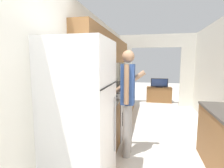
{
  "coord_description": "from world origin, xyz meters",
  "views": [
    {
      "loc": [
        -0.15,
        -1.18,
        1.56
      ],
      "look_at": [
        -1.05,
        2.87,
        1.03
      ],
      "focal_mm": 28.0,
      "sensor_mm": 36.0,
      "label": 1
    }
  ],
  "objects": [
    {
      "name": "range_oven",
      "position": [
        -0.98,
        2.33,
        0.45
      ],
      "size": [
        0.66,
        0.76,
        1.02
      ],
      "color": "#B7B7BC",
      "rests_on": "ground_plane"
    },
    {
      "name": "person",
      "position": [
        -0.5,
        1.61,
        0.95
      ],
      "size": [
        0.56,
        0.38,
        1.74
      ],
      "rotation": [
        0.0,
        0.0,
        1.55
      ],
      "color": "#9E9E9E",
      "rests_on": "ground_plane"
    },
    {
      "name": "television",
      "position": [
        0.18,
        5.72,
        0.75
      ],
      "size": [
        0.64,
        0.16,
        0.34
      ],
      "color": "black",
      "rests_on": "tv_cabinet"
    },
    {
      "name": "knife",
      "position": [
        -0.9,
        2.87,
        0.89
      ],
      "size": [
        0.05,
        0.31,
        0.02
      ],
      "rotation": [
        0.0,
        0.0,
        -0.07
      ],
      "color": "#B7B7BC",
      "rests_on": "counter_left"
    },
    {
      "name": "tv_cabinet",
      "position": [
        0.18,
        5.76,
        0.29
      ],
      "size": [
        0.94,
        0.42,
        0.58
      ],
      "color": "brown",
      "rests_on": "ground_plane"
    },
    {
      "name": "refrigerator",
      "position": [
        -0.94,
        0.69,
        0.91
      ],
      "size": [
        0.72,
        0.77,
        1.81
      ],
      "color": "white",
      "rests_on": "ground_plane"
    },
    {
      "name": "wall_left",
      "position": [
        -1.24,
        2.38,
        1.49
      ],
      "size": [
        0.38,
        7.54,
        2.5
      ],
      "color": "silver",
      "rests_on": "ground_plane"
    },
    {
      "name": "wall_far_with_doorway",
      "position": [
        0.0,
        5.17,
        1.44
      ],
      "size": [
        2.97,
        0.06,
        2.5
      ],
      "color": "silver",
      "rests_on": "ground_plane"
    },
    {
      "name": "counter_left",
      "position": [
        -0.99,
        3.15,
        0.44
      ],
      "size": [
        0.62,
        3.82,
        0.88
      ],
      "color": "brown",
      "rests_on": "ground_plane"
    }
  ]
}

